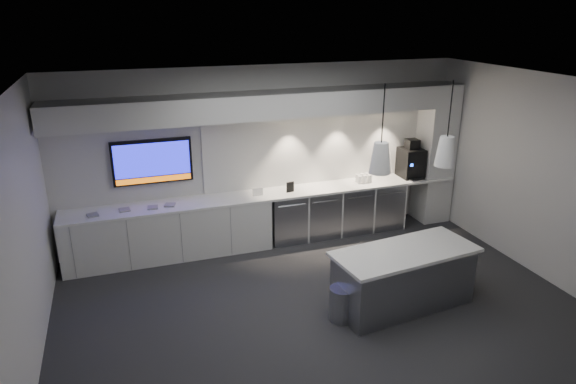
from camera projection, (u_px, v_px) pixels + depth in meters
name	position (u px, v px, depth m)	size (l,w,h in m)	color
floor	(319.00, 305.00, 7.08)	(7.00, 7.00, 0.00)	#2A2A2C
ceiling	(324.00, 85.00, 6.06)	(7.00, 7.00, 0.00)	black
wall_back	(266.00, 154.00, 8.79)	(7.00, 7.00, 0.00)	silver
wall_front	(434.00, 304.00, 4.34)	(7.00, 7.00, 0.00)	silver
wall_left	(20.00, 242.00, 5.50)	(7.00, 7.00, 0.00)	silver
wall_right	(539.00, 176.00, 7.64)	(7.00, 7.00, 0.00)	silver
back_counter	(272.00, 194.00, 8.72)	(6.80, 0.65, 0.04)	white
left_base_cabinets	(169.00, 232.00, 8.33)	(3.30, 0.63, 0.86)	white
fridge_unit_a	(286.00, 217.00, 8.95)	(0.60, 0.61, 0.85)	#92949A
fridge_unit_b	(319.00, 212.00, 9.14)	(0.60, 0.61, 0.85)	#92949A
fridge_unit_c	(351.00, 208.00, 9.33)	(0.60, 0.61, 0.85)	#92949A
fridge_unit_d	(382.00, 204.00, 9.52)	(0.60, 0.61, 0.85)	#92949A
backsplash	(331.00, 146.00, 9.13)	(4.60, 0.03, 1.30)	white
soffit	(270.00, 105.00, 8.22)	(6.90, 0.60, 0.40)	white
column	(435.00, 153.00, 9.57)	(0.55, 0.55, 2.60)	white
wall_tv	(152.00, 162.00, 8.15)	(1.25, 0.07, 0.72)	black
island	(403.00, 278.00, 6.95)	(2.04, 1.06, 0.83)	#92949A
bin	(342.00, 304.00, 6.68)	(0.33, 0.33, 0.46)	#92949A
coffee_machine	(411.00, 161.00, 9.45)	(0.40, 0.57, 0.71)	black
sign_black	(290.00, 187.00, 8.72)	(0.14, 0.02, 0.18)	black
sign_white	(258.00, 192.00, 8.55)	(0.18, 0.02, 0.14)	white
cup_cluster	(363.00, 178.00, 9.21)	(0.27, 0.17, 0.15)	white
tray_a	(93.00, 215.00, 7.75)	(0.16, 0.16, 0.03)	gray
tray_b	(125.00, 210.00, 7.95)	(0.16, 0.16, 0.03)	gray
tray_c	(153.00, 207.00, 8.04)	(0.16, 0.16, 0.03)	gray
tray_d	(170.00, 205.00, 8.14)	(0.16, 0.16, 0.03)	gray
pendant_left	(380.00, 158.00, 6.22)	(0.27, 0.27, 1.08)	white
pendant_right	(446.00, 151.00, 6.50)	(0.27, 0.27, 1.08)	white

